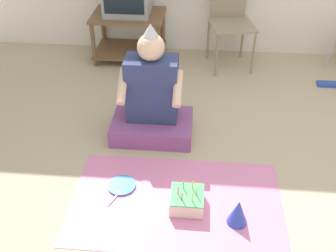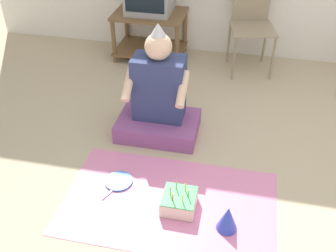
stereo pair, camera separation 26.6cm
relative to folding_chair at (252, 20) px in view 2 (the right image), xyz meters
name	(u,v)px [view 2 (the right image)]	position (x,y,z in m)	size (l,w,h in m)	color
ground_plane	(275,208)	(0.29, -1.94, -0.50)	(16.00, 16.00, 0.00)	tan
tv_stand	(150,31)	(-1.03, 0.03, -0.21)	(0.73, 0.51, 0.49)	brown
folding_chair	(252,20)	(0.00, 0.00, 0.00)	(0.49, 0.50, 0.87)	gray
person_seated	(159,100)	(-0.63, -1.29, -0.21)	(0.63, 0.43, 0.91)	#8C4C8C
party_cloth	(169,202)	(-0.39, -2.03, -0.50)	(1.38, 0.84, 0.01)	pink
birthday_cake	(179,201)	(-0.32, -2.06, -0.45)	(0.21, 0.21, 0.17)	#F4E0C6
party_hat_blue	(228,218)	(0.00, -2.17, -0.41)	(0.13, 0.13, 0.18)	blue
paper_plate	(119,181)	(-0.77, -1.92, -0.49)	(0.19, 0.19, 0.01)	blue
plastic_spoon_near	(113,190)	(-0.79, -2.01, -0.49)	(0.07, 0.14, 0.01)	white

